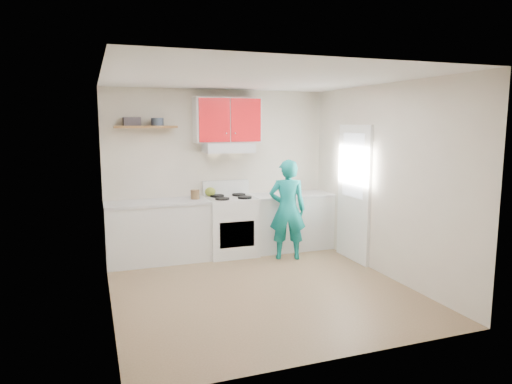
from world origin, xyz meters
name	(u,v)px	position (x,y,z in m)	size (l,w,h in m)	color
floor	(260,288)	(0.00, 0.00, 0.00)	(3.80, 3.80, 0.00)	brown
ceiling	(260,78)	(0.00, 0.00, 2.60)	(3.60, 3.80, 0.04)	white
back_wall	(219,172)	(0.00, 1.90, 1.30)	(3.60, 0.04, 2.60)	beige
front_wall	(338,216)	(0.00, -1.90, 1.30)	(3.60, 0.04, 2.60)	beige
left_wall	(106,194)	(-1.80, 0.00, 1.30)	(0.04, 3.80, 2.60)	beige
right_wall	(384,181)	(1.80, 0.00, 1.30)	(0.04, 3.80, 2.60)	beige
door	(354,193)	(1.78, 0.70, 1.02)	(0.05, 0.85, 2.05)	white
door_glass	(353,165)	(1.75, 0.70, 1.45)	(0.01, 0.55, 0.95)	white
counter_left	(158,232)	(-1.04, 1.60, 0.45)	(1.52, 0.60, 0.90)	silver
counter_right	(290,222)	(1.14, 1.60, 0.45)	(1.32, 0.60, 0.90)	silver
stove	(231,226)	(0.10, 1.57, 0.46)	(0.76, 0.65, 0.92)	white
range_hood	(228,148)	(0.10, 1.68, 1.70)	(0.76, 0.44, 0.15)	silver
upper_cabinets	(227,120)	(0.10, 1.73, 2.12)	(1.02, 0.33, 0.70)	red
shelf	(146,127)	(-1.15, 1.75, 2.02)	(0.90, 0.30, 0.04)	brown
books	(132,121)	(-1.34, 1.78, 2.10)	(0.24, 0.17, 0.13)	#383136
tin	(157,122)	(-0.98, 1.73, 2.09)	(0.19, 0.19, 0.11)	#333D4C
kettle	(210,192)	(-0.17, 1.80, 0.99)	(0.17, 0.17, 0.15)	olive
crock	(195,195)	(-0.46, 1.62, 0.98)	(0.14, 0.14, 0.17)	brown
cutting_board	(273,196)	(0.80, 1.56, 0.91)	(0.30, 0.22, 0.02)	olive
silicone_mat	(315,194)	(1.57, 1.55, 0.90)	(0.30, 0.25, 0.01)	red
person	(287,209)	(0.85, 1.08, 0.77)	(0.56, 0.37, 1.54)	#0E807B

